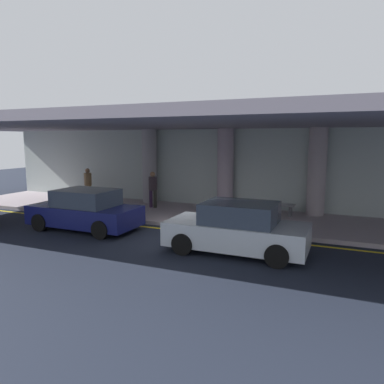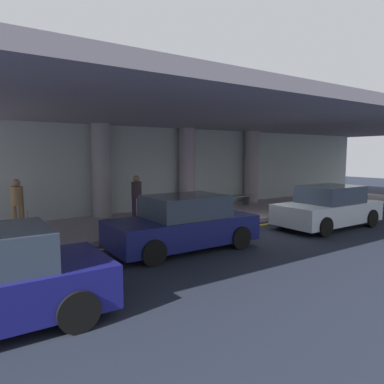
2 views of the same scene
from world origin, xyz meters
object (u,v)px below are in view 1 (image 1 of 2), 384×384
Objects in this scene: support_column_left_mid at (225,169)px; bench_metal at (276,207)px; traveler_with_luggage at (153,187)px; car_silver at (237,229)px; suitcase_upright_primary at (63,200)px; support_column_center at (317,172)px; car_navy at (85,211)px; person_waiting_for_ride at (88,182)px; support_column_far_left at (150,166)px.

support_column_left_mid is 2.95m from bench_metal.
support_column_left_mid is 2.17× the size of traveler_with_luggage.
car_silver reaches higher than bench_metal.
support_column_left_mid is at bearing 2.93° from suitcase_upright_primary.
traveler_with_luggage is at bearing -169.84° from support_column_center.
car_silver is at bearing -4.53° from car_navy.
support_column_center is (4.00, 0.00, 0.00)m from support_column_left_mid.
traveler_with_luggage is (-3.11, -1.28, -0.86)m from support_column_left_mid.
car_silver is 2.44× the size of traveler_with_luggage.
support_column_center is at bearing -146.86° from traveler_with_luggage.
person_waiting_for_ride is 1.95m from suitcase_upright_primary.
support_column_center is 11.24m from person_waiting_for_ride.
suitcase_upright_primary is at bearing -167.70° from bench_metal.
support_column_left_mid reaches higher than person_waiting_for_ride.
car_silver is at bearing 163.04° from traveler_with_luggage.
person_waiting_for_ride is (-11.16, -0.92, -0.86)m from support_column_center.
car_navy reaches higher than suitcase_upright_primary.
car_navy is 5.93m from car_silver.
suitcase_upright_primary is at bearing -166.10° from support_column_center.
support_column_far_left is at bearing -47.24° from car_silver.
support_column_left_mid is 6.36m from car_silver.
support_column_left_mid is at bearing 164.95° from bench_metal.
support_column_far_left is 1.00× the size of support_column_center.
car_navy is 4.56× the size of suitcase_upright_primary.
car_silver is 10.64m from person_waiting_for_ride.
car_silver is at bearing -68.50° from support_column_left_mid.
person_waiting_for_ride reaches higher than bench_metal.
bench_metal is (9.63, 0.26, -0.61)m from person_waiting_for_ride.
support_column_far_left is 0.89× the size of car_navy.
person_waiting_for_ride is (-4.05, 0.35, 0.00)m from traveler_with_luggage.
car_navy is at bearing -86.11° from support_column_far_left.
traveler_with_luggage is (0.52, 4.12, 0.40)m from car_navy.
bench_metal is (9.62, 2.10, 0.04)m from suitcase_upright_primary.
car_navy reaches higher than bench_metal.
support_column_left_mid is at bearing -13.55° from person_waiting_for_ride.
support_column_far_left is at bearing 23.04° from suitcase_upright_primary.
car_silver is at bearing -106.50° from support_column_center.
person_waiting_for_ride reaches higher than car_silver.
person_waiting_for_ride is (-3.53, 4.47, 0.40)m from car_navy.
person_waiting_for_ride is at bearing 127.68° from car_navy.
person_waiting_for_ride reaches higher than car_navy.
support_column_left_mid is 3.47m from traveler_with_luggage.
support_column_center is at bearing 34.61° from car_navy.
person_waiting_for_ride is at bearing 72.22° from suitcase_upright_primary.
person_waiting_for_ride is at bearing -163.74° from support_column_far_left.
suitcase_upright_primary is at bearing -110.50° from person_waiting_for_ride.
support_column_far_left is 6.66m from bench_metal.
support_column_center reaches higher than traveler_with_luggage.
support_column_left_mid is 7.81m from suitcase_upright_primary.
traveler_with_luggage is (0.89, -1.28, -0.86)m from support_column_far_left.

